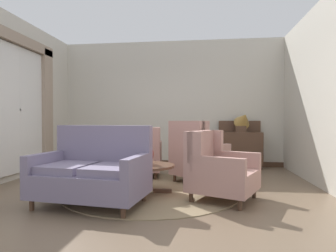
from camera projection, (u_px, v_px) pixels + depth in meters
name	position (u px, v px, depth m)	size (l,w,h in m)	color
ground	(148.00, 195.00, 4.24)	(8.29, 8.29, 0.00)	brown
wall_back	(171.00, 103.00, 7.15)	(5.64, 0.08, 3.08)	beige
wall_left	(15.00, 98.00, 5.43)	(0.08, 4.15, 3.08)	beige
wall_right	(320.00, 94.00, 4.75)	(0.08, 4.15, 3.08)	beige
baseboard_back	(171.00, 163.00, 7.12)	(5.48, 0.03, 0.12)	#4C3323
area_rug	(152.00, 190.00, 4.54)	(2.78, 2.78, 0.01)	#847051
window_with_curtains	(21.00, 101.00, 5.43)	(0.12, 2.09, 2.66)	silver
coffee_table	(148.00, 170.00, 4.35)	(0.81, 0.81, 0.44)	#4C3323
porcelain_vase	(148.00, 153.00, 4.39)	(0.19, 0.19, 0.40)	brown
settee	(93.00, 173.00, 3.76)	(1.51, 1.04, 1.04)	slate
armchair_beside_settee	(197.00, 157.00, 5.15)	(1.14, 1.17, 1.10)	tan
armchair_foreground_right	(142.00, 155.00, 5.60)	(0.80, 0.88, 0.98)	tan
armchair_far_left	(218.00, 170.00, 4.02)	(1.10, 1.10, 0.96)	tan
side_table	(200.00, 155.00, 5.64)	(0.58, 0.58, 0.71)	#4C3323
sideboard	(240.00, 147.00, 6.67)	(0.98, 0.39, 1.11)	#4C3323
gramophone	(243.00, 120.00, 6.56)	(0.46, 0.54, 0.55)	#4C3323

